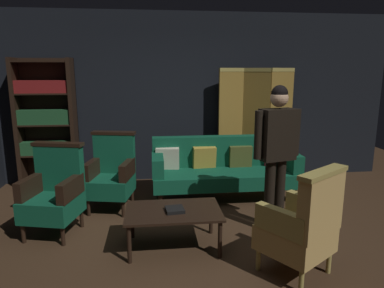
% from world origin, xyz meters
% --- Properties ---
extents(ground_plane, '(10.00, 10.00, 0.00)m').
position_xyz_m(ground_plane, '(0.00, 0.00, 0.00)').
color(ground_plane, '#3D2819').
extents(back_wall, '(7.20, 0.10, 2.80)m').
position_xyz_m(back_wall, '(0.00, 2.45, 1.40)').
color(back_wall, black).
rests_on(back_wall, ground_plane).
extents(folding_screen, '(1.28, 0.28, 1.90)m').
position_xyz_m(folding_screen, '(1.23, 2.17, 0.99)').
color(folding_screen, olive).
rests_on(folding_screen, ground_plane).
extents(bookshelf, '(0.90, 0.32, 2.05)m').
position_xyz_m(bookshelf, '(-2.15, 2.19, 1.07)').
color(bookshelf, black).
rests_on(bookshelf, ground_plane).
extents(velvet_couch, '(2.12, 0.78, 0.88)m').
position_xyz_m(velvet_couch, '(0.55, 1.46, 0.46)').
color(velvet_couch, black).
rests_on(velvet_couch, ground_plane).
extents(coffee_table, '(1.00, 0.64, 0.42)m').
position_xyz_m(coffee_table, '(-0.29, -0.02, 0.37)').
color(coffee_table, black).
rests_on(coffee_table, ground_plane).
extents(armchair_gilt_accent, '(0.80, 0.80, 1.04)m').
position_xyz_m(armchair_gilt_accent, '(0.83, -0.67, 0.49)').
color(armchair_gilt_accent, tan).
rests_on(armchair_gilt_accent, ground_plane).
extents(armchair_wing_left, '(0.70, 0.70, 1.04)m').
position_xyz_m(armchair_wing_left, '(-1.63, 0.48, 0.49)').
color(armchair_wing_left, black).
rests_on(armchair_wing_left, ground_plane).
extents(armchair_wing_right, '(0.68, 0.68, 1.04)m').
position_xyz_m(armchair_wing_right, '(-1.06, 1.16, 0.49)').
color(armchair_wing_right, black).
rests_on(armchair_wing_right, ground_plane).
extents(standing_figure, '(0.57, 0.30, 1.70)m').
position_xyz_m(standing_figure, '(0.91, 0.27, 1.03)').
color(standing_figure, black).
rests_on(standing_figure, ground_plane).
extents(potted_plant, '(0.62, 0.62, 0.91)m').
position_xyz_m(potted_plant, '(-1.09, 1.89, 0.53)').
color(potted_plant, brown).
rests_on(potted_plant, ground_plane).
extents(book_black_cloth, '(0.21, 0.21, 0.04)m').
position_xyz_m(book_black_cloth, '(-0.28, -0.06, 0.44)').
color(book_black_cloth, black).
rests_on(book_black_cloth, coffee_table).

